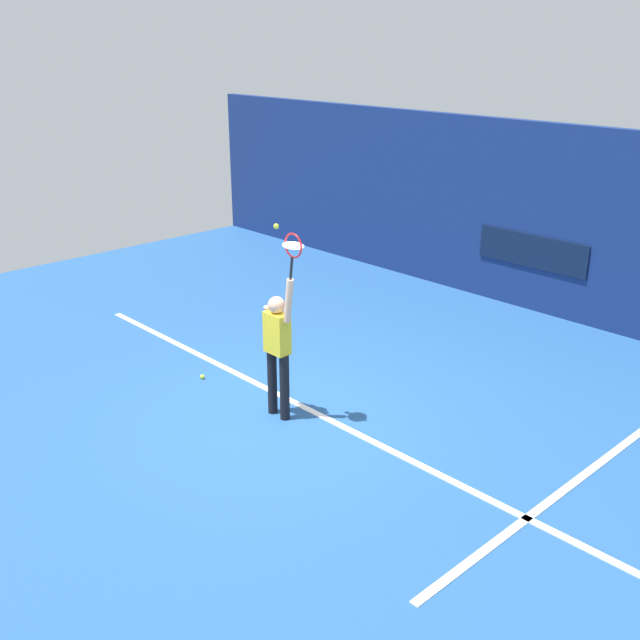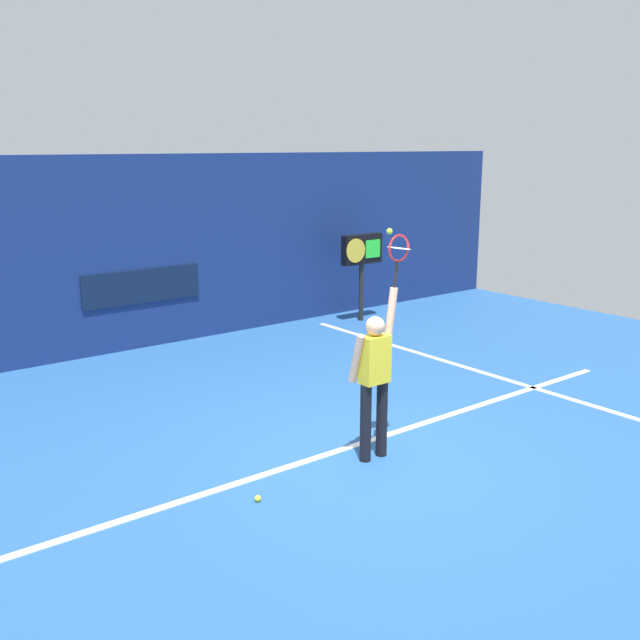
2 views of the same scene
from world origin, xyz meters
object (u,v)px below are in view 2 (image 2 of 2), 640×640
(tennis_player, at_px, (374,375))
(tennis_racket, at_px, (399,251))
(spare_ball, at_px, (258,498))
(tennis_ball, at_px, (389,231))
(scoreboard_clock, at_px, (362,253))

(tennis_player, distance_m, tennis_racket, 1.42)
(tennis_player, distance_m, spare_ball, 1.92)
(tennis_ball, height_order, scoreboard_clock, tennis_ball)
(tennis_racket, relative_size, spare_ball, 9.12)
(scoreboard_clock, relative_size, spare_ball, 26.22)
(spare_ball, bearing_deg, tennis_player, 2.96)
(tennis_player, distance_m, tennis_ball, 1.63)
(tennis_ball, bearing_deg, tennis_racket, 19.04)
(tennis_player, xyz_separation_m, tennis_racket, (0.33, -0.00, 1.38))
(spare_ball, bearing_deg, scoreboard_clock, 41.44)
(tennis_racket, xyz_separation_m, tennis_ball, (-0.22, -0.07, 0.24))
(scoreboard_clock, height_order, spare_ball, scoreboard_clock)
(scoreboard_clock, bearing_deg, tennis_ball, -128.81)
(tennis_racket, distance_m, scoreboard_clock, 6.76)
(tennis_player, height_order, tennis_ball, tennis_ball)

